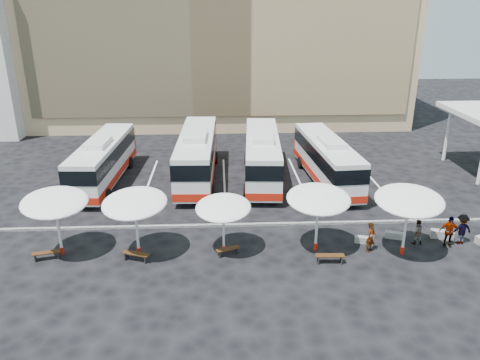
{
  "coord_description": "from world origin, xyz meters",
  "views": [
    {
      "loc": [
        -0.38,
        -26.45,
        13.46
      ],
      "look_at": [
        1.0,
        3.0,
        2.2
      ],
      "focal_mm": 35.0,
      "sensor_mm": 36.0,
      "label": 1
    }
  ],
  "objects_px": {
    "conc_bench_0": "(364,240)",
    "bus_3": "(327,159)",
    "passenger_1": "(417,232)",
    "passenger_2": "(449,232)",
    "passenger_0": "(371,237)",
    "wood_bench_1": "(136,255)",
    "conc_bench_2": "(442,234)",
    "wood_bench_0": "(46,254)",
    "sunshade_2": "(223,208)",
    "sunshade_4": "(409,201)",
    "bus_1": "(197,154)",
    "conc_bench_1": "(394,235)",
    "sunshade_3": "(319,199)",
    "wood_bench_2": "(228,250)",
    "sunshade_0": "(55,203)",
    "wood_bench_3": "(330,257)",
    "bus_0": "(103,159)",
    "passenger_3": "(462,229)",
    "sunshade_1": "(135,203)",
    "bus_2": "(262,154)"
  },
  "relations": [
    {
      "from": "conc_bench_0",
      "to": "bus_1",
      "type": "bearing_deg",
      "value": 131.78
    },
    {
      "from": "conc_bench_0",
      "to": "bus_3",
      "type": "bearing_deg",
      "value": 90.39
    },
    {
      "from": "passenger_2",
      "to": "conc_bench_1",
      "type": "bearing_deg",
      "value": 166.26
    },
    {
      "from": "wood_bench_2",
      "to": "conc_bench_1",
      "type": "bearing_deg",
      "value": 8.61
    },
    {
      "from": "sunshade_2",
      "to": "passenger_2",
      "type": "bearing_deg",
      "value": 0.22
    },
    {
      "from": "bus_1",
      "to": "bus_3",
      "type": "relative_size",
      "value": 1.08
    },
    {
      "from": "sunshade_1",
      "to": "conc_bench_2",
      "type": "relative_size",
      "value": 3.07
    },
    {
      "from": "sunshade_3",
      "to": "sunshade_2",
      "type": "bearing_deg",
      "value": 179.97
    },
    {
      "from": "sunshade_3",
      "to": "passenger_0",
      "type": "height_order",
      "value": "sunshade_3"
    },
    {
      "from": "bus_1",
      "to": "conc_bench_1",
      "type": "xyz_separation_m",
      "value": [
        12.33,
        -11.04,
        -1.86
      ]
    },
    {
      "from": "sunshade_0",
      "to": "sunshade_3",
      "type": "distance_m",
      "value": 14.53
    },
    {
      "from": "sunshade_0",
      "to": "sunshade_4",
      "type": "height_order",
      "value": "sunshade_4"
    },
    {
      "from": "sunshade_0",
      "to": "passenger_0",
      "type": "bearing_deg",
      "value": -1.64
    },
    {
      "from": "sunshade_4",
      "to": "conc_bench_0",
      "type": "height_order",
      "value": "sunshade_4"
    },
    {
      "from": "sunshade_4",
      "to": "passenger_0",
      "type": "distance_m",
      "value": 3.01
    },
    {
      "from": "sunshade_4",
      "to": "passenger_0",
      "type": "relative_size",
      "value": 2.63
    },
    {
      "from": "bus_1",
      "to": "passenger_2",
      "type": "xyz_separation_m",
      "value": [
        15.07,
        -12.13,
        -1.12
      ]
    },
    {
      "from": "passenger_2",
      "to": "sunshade_4",
      "type": "bearing_deg",
      "value": -157.57
    },
    {
      "from": "sunshade_2",
      "to": "passenger_0",
      "type": "xyz_separation_m",
      "value": [
        8.4,
        -0.33,
        -1.88
      ]
    },
    {
      "from": "bus_1",
      "to": "conc_bench_2",
      "type": "bearing_deg",
      "value": -34.46
    },
    {
      "from": "sunshade_1",
      "to": "sunshade_4",
      "type": "xyz_separation_m",
      "value": [
        14.99,
        -0.64,
        0.14
      ]
    },
    {
      "from": "sunshade_1",
      "to": "sunshade_2",
      "type": "relative_size",
      "value": 1.11
    },
    {
      "from": "bus_0",
      "to": "sunshade_1",
      "type": "distance_m",
      "value": 12.53
    },
    {
      "from": "wood_bench_2",
      "to": "conc_bench_1",
      "type": "relative_size",
      "value": 1.3
    },
    {
      "from": "bus_3",
      "to": "wood_bench_2",
      "type": "distance_m",
      "value": 13.99
    },
    {
      "from": "bus_0",
      "to": "wood_bench_2",
      "type": "bearing_deg",
      "value": -48.57
    },
    {
      "from": "passenger_3",
      "to": "bus_3",
      "type": "bearing_deg",
      "value": -64.5
    },
    {
      "from": "sunshade_1",
      "to": "sunshade_2",
      "type": "xyz_separation_m",
      "value": [
        4.83,
        0.08,
        -0.41
      ]
    },
    {
      "from": "wood_bench_1",
      "to": "passenger_0",
      "type": "bearing_deg",
      "value": 1.94
    },
    {
      "from": "bus_2",
      "to": "passenger_0",
      "type": "height_order",
      "value": "bus_2"
    },
    {
      "from": "passenger_0",
      "to": "bus_3",
      "type": "bearing_deg",
      "value": 47.5
    },
    {
      "from": "wood_bench_1",
      "to": "conc_bench_2",
      "type": "relative_size",
      "value": 1.21
    },
    {
      "from": "conc_bench_0",
      "to": "passenger_0",
      "type": "distance_m",
      "value": 1.2
    },
    {
      "from": "sunshade_4",
      "to": "wood_bench_2",
      "type": "distance_m",
      "value": 10.36
    },
    {
      "from": "sunshade_4",
      "to": "bus_3",
      "type": "bearing_deg",
      "value": 99.12
    },
    {
      "from": "wood_bench_0",
      "to": "conc_bench_2",
      "type": "height_order",
      "value": "conc_bench_2"
    },
    {
      "from": "sunshade_4",
      "to": "wood_bench_2",
      "type": "height_order",
      "value": "sunshade_4"
    },
    {
      "from": "passenger_1",
      "to": "passenger_2",
      "type": "bearing_deg",
      "value": 172.37
    },
    {
      "from": "bus_3",
      "to": "passenger_2",
      "type": "relative_size",
      "value": 6.28
    },
    {
      "from": "sunshade_0",
      "to": "passenger_2",
      "type": "distance_m",
      "value": 22.46
    },
    {
      "from": "bus_1",
      "to": "sunshade_4",
      "type": "bearing_deg",
      "value": -45.06
    },
    {
      "from": "wood_bench_3",
      "to": "conc_bench_1",
      "type": "distance_m",
      "value": 5.29
    },
    {
      "from": "wood_bench_0",
      "to": "sunshade_2",
      "type": "bearing_deg",
      "value": 2.3
    },
    {
      "from": "sunshade_4",
      "to": "passenger_0",
      "type": "height_order",
      "value": "sunshade_4"
    },
    {
      "from": "sunshade_4",
      "to": "passenger_2",
      "type": "height_order",
      "value": "sunshade_4"
    },
    {
      "from": "sunshade_0",
      "to": "passenger_3",
      "type": "bearing_deg",
      "value": 0.4
    },
    {
      "from": "sunshade_0",
      "to": "sunshade_1",
      "type": "xyz_separation_m",
      "value": [
        4.38,
        -0.26,
        -0.02
      ]
    },
    {
      "from": "conc_bench_0",
      "to": "wood_bench_2",
      "type": "bearing_deg",
      "value": -172.61
    },
    {
      "from": "sunshade_3",
      "to": "wood_bench_2",
      "type": "relative_size",
      "value": 2.78
    },
    {
      "from": "sunshade_4",
      "to": "wood_bench_1",
      "type": "height_order",
      "value": "sunshade_4"
    }
  ]
}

